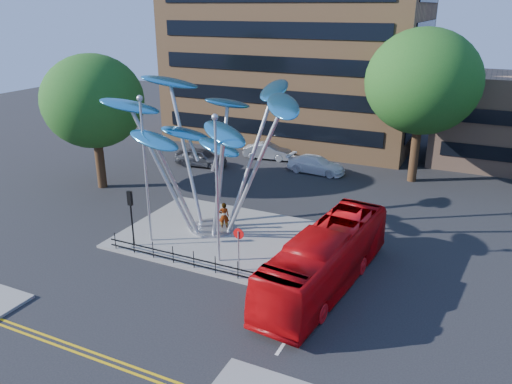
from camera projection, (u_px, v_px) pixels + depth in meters
The scene contains 17 objects.
ground at pixel (182, 286), 25.63m from camera, with size 120.00×120.00×0.00m, color black.
traffic_island at pixel (222, 236), 31.08m from camera, with size 12.00×9.00×0.15m, color slate.
double_yellow_near at pixel (102, 356), 20.54m from camera, with size 40.00×0.12×0.01m, color gold.
double_yellow_far at pixel (97, 360), 20.29m from camera, with size 40.00×0.12×0.01m, color gold.
tree_right at pixel (423, 82), 38.25m from camera, with size 8.80×8.80×12.11m.
tree_left at pixel (93, 102), 37.30m from camera, with size 7.60×7.60×10.32m.
leaf_sculpture at pixel (209, 125), 29.70m from camera, with size 12.72×9.54×9.51m.
street_lamp_left at pixel (145, 158), 28.51m from camera, with size 0.36×0.36×8.80m.
street_lamp_right at pixel (217, 177), 26.18m from camera, with size 0.36×0.36×8.30m.
traffic_light_island at pixel (131, 207), 28.82m from camera, with size 0.28×0.18×3.42m.
no_entry_sign_island at pixel (239, 242), 26.32m from camera, with size 0.60×0.10×2.45m.
pedestrian_railing_front at pixel (183, 259), 27.27m from camera, with size 10.00×0.06×1.00m.
red_bus at pixel (326, 259), 25.11m from camera, with size 2.62×11.20×3.12m, color #B4080C.
pedestrian at pixel (224, 216), 31.53m from camera, with size 0.66×0.43×1.80m, color gray.
parked_car_left at pixel (201, 157), 44.59m from camera, with size 1.88×4.67×1.59m, color #3F4147.
parked_car_mid at pixel (268, 151), 46.70m from camera, with size 1.55×4.44×1.46m, color #A8ACB0.
parked_car_right at pixel (316, 165), 42.79m from camera, with size 2.04×5.01×1.46m, color white.
Camera 1 is at (12.94, -18.55, 13.54)m, focal length 35.00 mm.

